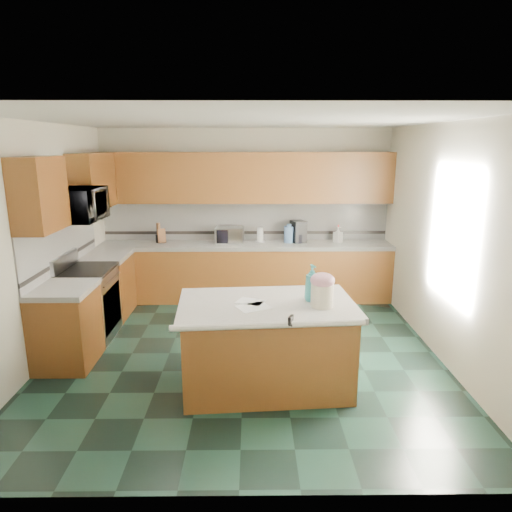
{
  "coord_description": "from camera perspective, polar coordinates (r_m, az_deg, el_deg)",
  "views": [
    {
      "loc": [
        0.09,
        -5.07,
        2.46
      ],
      "look_at": [
        0.15,
        0.35,
        1.12
      ],
      "focal_mm": 32.0,
      "sensor_mm": 36.0,
      "label": 1
    }
  ],
  "objects": [
    {
      "name": "clamp_body",
      "position": [
        4.11,
        4.37,
        -8.0
      ],
      "size": [
        0.06,
        0.09,
        0.08
      ],
      "primitive_type": "cube",
      "rotation": [
        0.0,
        0.0,
        -0.4
      ],
      "color": "black",
      "rests_on": "island_top"
    },
    {
      "name": "treat_jar_knob",
      "position": [
        4.41,
        8.34,
        -2.4
      ],
      "size": [
        0.08,
        0.03,
        0.03
      ],
      "primitive_type": "cylinder",
      "rotation": [
        0.0,
        1.57,
        0.0
      ],
      "color": "tan",
      "rests_on": "treat_jar_lid"
    },
    {
      "name": "soap_bottle_back",
      "position": [
        7.38,
        10.22,
        2.64
      ],
      "size": [
        0.16,
        0.16,
        0.25
      ],
      "primitive_type": "imported",
      "rotation": [
        0.0,
        0.0,
        0.65
      ],
      "color": "white",
      "rests_on": "back_countertop"
    },
    {
      "name": "wall_right",
      "position": [
        5.64,
        22.66,
        1.47
      ],
      "size": [
        0.04,
        4.6,
        2.7
      ],
      "primitive_type": "cube",
      "color": "beige",
      "rests_on": "ground"
    },
    {
      "name": "toaster_oven_door",
      "position": [
        7.12,
        -3.37,
        2.42
      ],
      "size": [
        0.39,
        0.01,
        0.21
      ],
      "primitive_type": "cube",
      "color": "black",
      "rests_on": "toaster_oven"
    },
    {
      "name": "back_base_cab",
      "position": [
        7.35,
        -1.3,
        -2.14
      ],
      "size": [
        4.6,
        0.6,
        0.86
      ],
      "primitive_type": "cube",
      "color": "#321807",
      "rests_on": "ground"
    },
    {
      "name": "treat_jar_knob_end_r",
      "position": [
        4.42,
        8.84,
        -2.39
      ],
      "size": [
        0.04,
        0.04,
        0.04
      ],
      "primitive_type": "sphere",
      "color": "tan",
      "rests_on": "treat_jar_lid"
    },
    {
      "name": "treat_jar",
      "position": [
        4.47,
        8.25,
        -4.85
      ],
      "size": [
        0.23,
        0.23,
        0.23
      ],
      "primitive_type": "cylinder",
      "rotation": [
        0.0,
        0.0,
        -0.08
      ],
      "color": "beige",
      "rests_on": "island_top"
    },
    {
      "name": "soap_bottle_island",
      "position": [
        4.59,
        7.0,
        -3.36
      ],
      "size": [
        0.18,
        0.18,
        0.37
      ],
      "primitive_type": "imported",
      "rotation": [
        0.0,
        0.0,
        0.33
      ],
      "color": "teal",
      "rests_on": "island_top"
    },
    {
      "name": "left_accent_band",
      "position": [
        6.26,
        -22.88,
        -0.33
      ],
      "size": [
        0.01,
        2.3,
        0.05
      ],
      "primitive_type": "cube",
      "color": "black",
      "rests_on": "wall_left"
    },
    {
      "name": "range_oven_door",
      "position": [
        6.2,
        -17.57,
        -6.18
      ],
      "size": [
        0.02,
        0.68,
        0.55
      ],
      "primitive_type": "cube",
      "color": "black",
      "rests_on": "range_body"
    },
    {
      "name": "back_upper_cab",
      "position": [
        7.22,
        -1.36,
        9.76
      ],
      "size": [
        4.6,
        0.33,
        0.78
      ],
      "primitive_type": "cube",
      "color": "#321807",
      "rests_on": "wall_back"
    },
    {
      "name": "soap_back_cap",
      "position": [
        7.36,
        10.27,
        3.73
      ],
      "size": [
        0.02,
        0.02,
        0.03
      ],
      "primitive_type": "cylinder",
      "color": "red",
      "rests_on": "soap_bottle_back"
    },
    {
      "name": "left_upper_cab_rear",
      "position": [
        6.88,
        -19.73,
        8.76
      ],
      "size": [
        0.33,
        1.09,
        0.78
      ],
      "primitive_type": "cube",
      "color": "#321807",
      "rests_on": "wall_left"
    },
    {
      "name": "range_body",
      "position": [
        6.28,
        -20.14,
        -5.75
      ],
      "size": [
        0.6,
        0.76,
        0.88
      ],
      "primitive_type": "cube",
      "color": "#B7B7BC",
      "rests_on": "ground"
    },
    {
      "name": "left_base_cab_rear",
      "position": [
        6.99,
        -18.03,
        -3.69
      ],
      "size": [
        0.6,
        0.82,
        0.86
      ],
      "primitive_type": "cube",
      "color": "#321807",
      "rests_on": "ground"
    },
    {
      "name": "back_backsplash",
      "position": [
        7.45,
        -1.31,
        4.44
      ],
      "size": [
        4.6,
        0.02,
        0.63
      ],
      "primitive_type": "cube",
      "color": "silver",
      "rests_on": "back_countertop"
    },
    {
      "name": "wall_left",
      "position": [
        5.72,
        -25.55,
        1.33
      ],
      "size": [
        0.04,
        4.6,
        2.7
      ],
      "primitive_type": "cube",
      "color": "beige",
      "rests_on": "ground"
    },
    {
      "name": "coffee_maker",
      "position": [
        7.31,
        5.31,
        3.06
      ],
      "size": [
        0.27,
        0.28,
        0.35
      ],
      "primitive_type": "cube",
      "rotation": [
        0.0,
        0.0,
        0.38
      ],
      "color": "black",
      "rests_on": "back_countertop"
    },
    {
      "name": "paper_sheet_a",
      "position": [
        4.44,
        -0.31,
        -6.39
      ],
      "size": [
        0.38,
        0.34,
        0.0
      ],
      "primitive_type": "cube",
      "rotation": [
        0.0,
        0.0,
        0.47
      ],
      "color": "white",
      "rests_on": "island_top"
    },
    {
      "name": "wall_front",
      "position": [
        2.96,
        -2.39,
        -8.11
      ],
      "size": [
        4.6,
        0.04,
        2.7
      ],
      "primitive_type": "cube",
      "color": "beige",
      "rests_on": "ground"
    },
    {
      "name": "treat_jar_lid",
      "position": [
        4.43,
        8.32,
        -3.02
      ],
      "size": [
        0.24,
        0.24,
        0.15
      ],
      "primitive_type": "ellipsoid",
      "color": "pink",
      "rests_on": "treat_jar"
    },
    {
      "name": "left_upper_cab_front",
      "position": [
        5.34,
        -25.46,
        6.98
      ],
      "size": [
        0.33,
        0.72,
        0.78
      ],
      "primitive_type": "cube",
      "color": "#321807",
      "rests_on": "wall_left"
    },
    {
      "name": "treat_jar_knob_end_l",
      "position": [
        4.41,
        7.83,
        -2.4
      ],
      "size": [
        0.04,
        0.04,
        0.04
      ],
      "primitive_type": "sphere",
      "color": "tan",
      "rests_on": "treat_jar_lid"
    },
    {
      "name": "back_accent_band",
      "position": [
        7.48,
        -1.3,
        2.95
      ],
      "size": [
        4.6,
        0.01,
        0.05
      ],
      "primitive_type": "cube",
      "color": "black",
      "rests_on": "back_countertop"
    },
    {
      "name": "island_bullnose",
      "position": [
        4.09,
        1.6,
        -8.66
      ],
      "size": [
        1.75,
        0.19,
        0.06
      ],
      "primitive_type": "cylinder",
      "rotation": [
        0.0,
        1.57,
        0.07
      ],
      "color": "white",
      "rests_on": "island_base"
    },
    {
      "name": "microwave",
      "position": [
        5.99,
        -21.17,
        5.99
      ],
      "size": [
        0.5,
        0.73,
        0.41
      ],
      "primitive_type": "imported",
      "rotation": [
        0.0,
        0.0,
        1.57
      ],
      "color": "#B7B7BC",
      "rests_on": "wall_left"
    },
    {
      "name": "coffee_carafe",
      "position": [
        7.28,
        5.33,
        2.2
      ],
      "size": [
        0.14,
        0.14,
        0.14
      ],
      "primitive_type": "cylinder",
      "color": "black",
      "rests_on": "back_countertop"
    },
    {
      "name": "range_cooktop",
      "position": [
        6.15,
        -20.5,
        -1.7
      ],
      "size": [
        0.62,
        0.78,
        0.04
      ],
      "primitive_type": "cube",
      "color": "black",
      "rests_on": "range_body"
    },
    {
      "name": "floor",
      "position": [
        5.63,
        -1.52,
        -12.01
      ],
      "size": [
        4.6,
        4.6,
        0.0
      ],
      "primitive_type": "plane",
      "color": "black",
      "rests_on": "ground"
    },
    {
      "name": "window_light_proxy",
      "position": [
        5.42,
        23.33,
        2.56
      ],
      "size": [
        0.02,
        1.4,
        1.1
      ],
      "primitive_type": "cube",
      "color": "white",
      "rests_on": "wall_right"
    },
    {
      "name": "left_counter_front",
      "position": [
        5.49,
        -23.04,
        -3.87
      ],
      "size": [
        0.64,
        0.72,
        0.06
      ],
      "primitive_type": "cube",
      "color": "white",
      "rests_on": "left_base_cab_front"
    },
    {
      "name": "utensil_bundle",
      "position": [
        7.41,
        -12.1,
        3.35
      ],
      "size": [
        0.06,
        0.06,
        0.19
      ],
      "primitive_type": "cylinder",
      "color": "#472814",
      "rests_on": "utensil_crock"
    },
    {
      "name": "left_counter_rear",
      "position": [
        6.87,
        -18.31,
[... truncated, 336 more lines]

